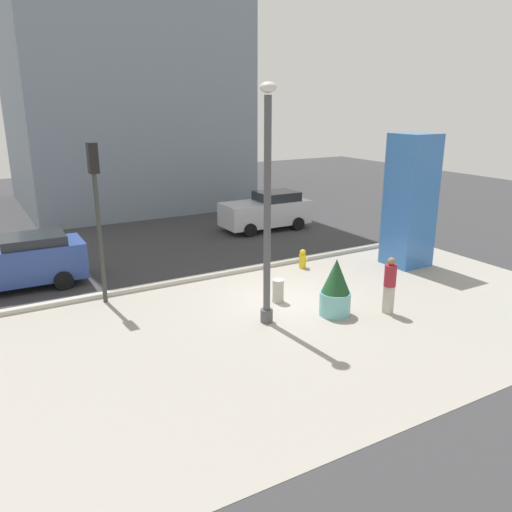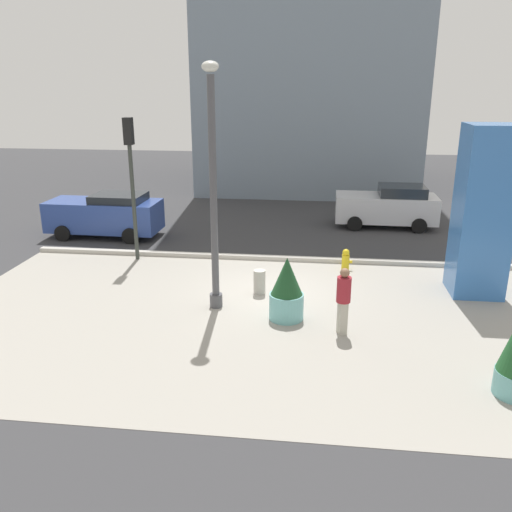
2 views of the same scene
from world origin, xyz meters
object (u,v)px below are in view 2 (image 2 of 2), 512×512
object	(u,v)px
art_pillar_blue	(483,212)
potted_plant_curbside	(287,290)
fire_hydrant	(346,260)
car_passing_lane	(388,206)
car_far_lane	(106,214)
traffic_light_far_side	(131,167)
lamp_post	(213,196)
pedestrian_crossing	(343,298)
concrete_bollard	(260,282)

from	to	relation	value
art_pillar_blue	potted_plant_curbside	world-z (taller)	art_pillar_blue
fire_hydrant	car_passing_lane	world-z (taller)	car_passing_lane
potted_plant_curbside	car_passing_lane	xyz separation A→B (m)	(3.79, 10.24, 0.09)
fire_hydrant	car_far_lane	bearing A→B (deg)	162.42
art_pillar_blue	traffic_light_far_side	size ratio (longest dim) A/B	1.00
traffic_light_far_side	car_far_lane	world-z (taller)	traffic_light_far_side
lamp_post	pedestrian_crossing	bearing A→B (deg)	-19.95
potted_plant_curbside	concrete_bollard	distance (m)	2.00
traffic_light_far_side	pedestrian_crossing	world-z (taller)	traffic_light_far_side
art_pillar_blue	concrete_bollard	distance (m)	6.87
fire_hydrant	traffic_light_far_side	bearing A→B (deg)	177.78
art_pillar_blue	concrete_bollard	bearing A→B (deg)	-172.25
car_passing_lane	potted_plant_curbside	bearing A→B (deg)	-110.33
art_pillar_blue	fire_hydrant	world-z (taller)	art_pillar_blue
fire_hydrant	concrete_bollard	xyz separation A→B (m)	(-2.68, -2.47, 0.01)
fire_hydrant	pedestrian_crossing	bearing A→B (deg)	-93.32
concrete_bollard	fire_hydrant	bearing A→B (deg)	42.67
potted_plant_curbside	car_passing_lane	size ratio (longest dim) A/B	0.40
lamp_post	traffic_light_far_side	distance (m)	5.35
fire_hydrant	car_far_lane	world-z (taller)	car_far_lane
car_passing_lane	lamp_post	bearing A→B (deg)	-121.10
traffic_light_far_side	fire_hydrant	bearing A→B (deg)	-2.22
lamp_post	traffic_light_far_side	size ratio (longest dim) A/B	1.33
concrete_bollard	car_far_lane	bearing A→B (deg)	141.74
art_pillar_blue	concrete_bollard	world-z (taller)	art_pillar_blue
art_pillar_blue	car_passing_lane	bearing A→B (deg)	102.87
car_passing_lane	art_pillar_blue	bearing A→B (deg)	-77.13
concrete_bollard	traffic_light_far_side	bearing A→B (deg)	150.00
art_pillar_blue	traffic_light_far_side	distance (m)	11.42
potted_plant_curbside	pedestrian_crossing	world-z (taller)	pedestrian_crossing
art_pillar_blue	potted_plant_curbside	xyz separation A→B (m)	(-5.54, -2.59, -1.68)
fire_hydrant	traffic_light_far_side	xyz separation A→B (m)	(-7.45, 0.29, 2.97)
art_pillar_blue	fire_hydrant	bearing A→B (deg)	157.26
traffic_light_far_side	potted_plant_curbside	bearing A→B (deg)	-38.10
concrete_bollard	traffic_light_far_side	distance (m)	6.26
concrete_bollard	pedestrian_crossing	size ratio (longest dim) A/B	0.42
art_pillar_blue	car_far_lane	size ratio (longest dim) A/B	1.09
lamp_post	potted_plant_curbside	bearing A→B (deg)	-15.52
fire_hydrant	car_passing_lane	bearing A→B (deg)	71.39
pedestrian_crossing	fire_hydrant	bearing A→B (deg)	86.68
art_pillar_blue	concrete_bollard	size ratio (longest dim) A/B	6.70
concrete_bollard	car_passing_lane	bearing A→B (deg)	61.05
lamp_post	concrete_bollard	bearing A→B (deg)	45.69
car_passing_lane	pedestrian_crossing	bearing A→B (deg)	-101.99
potted_plant_curbside	concrete_bollard	size ratio (longest dim) A/B	2.34
car_far_lane	car_passing_lane	bearing A→B (deg)	14.25
traffic_light_far_side	car_passing_lane	distance (m)	11.37
fire_hydrant	concrete_bollard	size ratio (longest dim) A/B	1.00
lamp_post	traffic_light_far_side	bearing A→B (deg)	133.15
concrete_bollard	potted_plant_curbside	bearing A→B (deg)	-61.63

